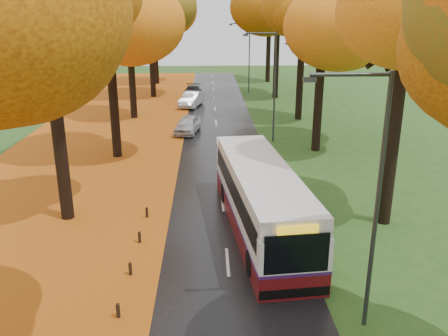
{
  "coord_description": "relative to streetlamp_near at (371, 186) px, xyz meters",
  "views": [
    {
      "loc": [
        -0.71,
        -4.58,
        9.57
      ],
      "look_at": [
        0.0,
        16.04,
        2.6
      ],
      "focal_mm": 38.0,
      "sensor_mm": 36.0,
      "label": 1
    }
  ],
  "objects": [
    {
      "name": "road",
      "position": [
        -3.95,
        17.0,
        -4.69
      ],
      "size": [
        6.5,
        90.0,
        0.04
      ],
      "primitive_type": "cube",
      "color": "black",
      "rests_on": "ground"
    },
    {
      "name": "centre_line",
      "position": [
        -3.95,
        17.0,
        -4.67
      ],
      "size": [
        0.12,
        90.0,
        0.01
      ],
      "primitive_type": "cube",
      "color": "silver",
      "rests_on": "road"
    },
    {
      "name": "leaf_verge",
      "position": [
        -12.95,
        17.0,
        -4.7
      ],
      "size": [
        12.0,
        90.0,
        0.02
      ],
      "primitive_type": "cube",
      "color": "#99510D",
      "rests_on": "ground"
    },
    {
      "name": "leaf_drift",
      "position": [
        -7.0,
        17.0,
        -4.67
      ],
      "size": [
        0.9,
        90.0,
        0.01
      ],
      "primitive_type": "cube",
      "color": "#B94E13",
      "rests_on": "road"
    },
    {
      "name": "trees_left",
      "position": [
        -11.13,
        19.06,
        4.82
      ],
      "size": [
        9.2,
        74.0,
        13.88
      ],
      "color": "black",
      "rests_on": "ground"
    },
    {
      "name": "trees_right",
      "position": [
        3.24,
        18.91,
        4.98
      ],
      "size": [
        9.3,
        74.2,
        13.96
      ],
      "color": "black",
      "rests_on": "ground"
    },
    {
      "name": "streetlamp_near",
      "position": [
        0.0,
        0.0,
        0.0
      ],
      "size": [
        2.45,
        0.18,
        8.0
      ],
      "color": "#333538",
      "rests_on": "ground"
    },
    {
      "name": "streetlamp_mid",
      "position": [
        0.0,
        22.0,
        0.0
      ],
      "size": [
        2.45,
        0.18,
        8.0
      ],
      "color": "#333538",
      "rests_on": "ground"
    },
    {
      "name": "streetlamp_far",
      "position": [
        0.0,
        44.0,
        0.0
      ],
      "size": [
        2.45,
        0.18,
        8.0
      ],
      "color": "#333538",
      "rests_on": "ground"
    },
    {
      "name": "bus",
      "position": [
        -2.34,
        6.85,
        -3.13
      ],
      "size": [
        3.71,
        11.41,
        2.95
      ],
      "rotation": [
        0.0,
        0.0,
        0.1
      ],
      "color": "#550D10",
      "rests_on": "road"
    },
    {
      "name": "car_white",
      "position": [
        -6.3,
        24.6,
        -3.99
      ],
      "size": [
        2.36,
        4.24,
        1.37
      ],
      "primitive_type": "imported",
      "rotation": [
        0.0,
        0.0,
        -0.2
      ],
      "color": "#BBBBC0",
      "rests_on": "road"
    },
    {
      "name": "car_silver",
      "position": [
        -6.3,
        35.44,
        -3.93
      ],
      "size": [
        2.7,
        4.75,
        1.48
      ],
      "primitive_type": "imported",
      "rotation": [
        0.0,
        0.0,
        -0.27
      ],
      "color": "#9B9DA3",
      "rests_on": "road"
    },
    {
      "name": "car_dark",
      "position": [
        -6.3,
        39.89,
        -3.98
      ],
      "size": [
        1.97,
        4.77,
        1.38
      ],
      "primitive_type": "imported",
      "rotation": [
        0.0,
        0.0,
        -0.01
      ],
      "color": "black",
      "rests_on": "road"
    }
  ]
}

